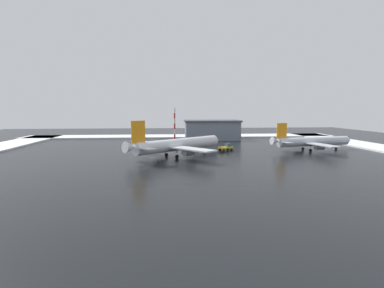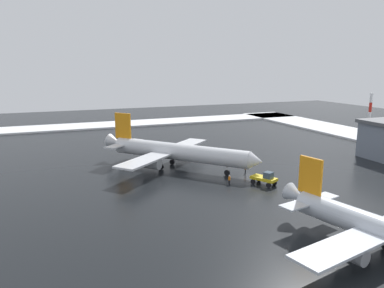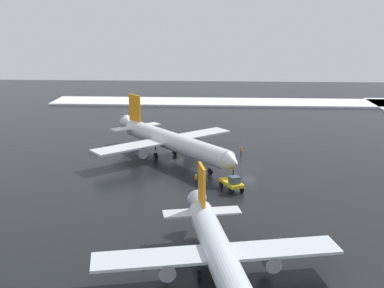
% 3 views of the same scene
% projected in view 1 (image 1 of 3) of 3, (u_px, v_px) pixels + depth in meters
% --- Properties ---
extents(ground_plane, '(240.00, 240.00, 0.00)m').
position_uv_depth(ground_plane, '(189.00, 150.00, 100.81)').
color(ground_plane, black).
extents(snow_bank_far, '(152.00, 16.00, 0.55)m').
position_uv_depth(snow_bank_far, '(181.00, 136.00, 150.26)').
color(snow_bank_far, white).
rests_on(snow_bank_far, ground_plane).
extents(snow_bank_left, '(14.00, 116.00, 0.55)m').
position_uv_depth(snow_bank_left, '(376.00, 147.00, 106.49)').
color(snow_bank_left, white).
rests_on(snow_bank_left, ground_plane).
extents(airplane_distant_tail, '(29.74, 27.53, 10.77)m').
position_uv_depth(airplane_distant_tail, '(177.00, 145.00, 85.63)').
color(airplane_distant_tail, silver).
rests_on(airplane_distant_tail, ground_plane).
extents(airplane_foreground_jet, '(31.12, 26.05, 9.31)m').
position_uv_depth(airplane_foreground_jet, '(312.00, 141.00, 98.66)').
color(airplane_foreground_jet, silver).
rests_on(airplane_foreground_jet, ground_plane).
extents(pushback_tug, '(5.10, 4.00, 2.50)m').
position_uv_depth(pushback_tug, '(226.00, 147.00, 98.29)').
color(pushback_tug, gold).
rests_on(pushback_tug, ground_plane).
extents(ground_crew_beside_wing, '(0.36, 0.36, 1.71)m').
position_uv_depth(ground_crew_beside_wing, '(222.00, 151.00, 92.34)').
color(ground_crew_beside_wing, black).
rests_on(ground_crew_beside_wing, ground_plane).
extents(ground_crew_mid_apron, '(0.36, 0.36, 1.71)m').
position_uv_depth(ground_crew_mid_apron, '(165.00, 148.00, 98.87)').
color(ground_crew_mid_apron, black).
rests_on(ground_crew_mid_apron, ground_plane).
extents(ground_crew_by_nose_gear, '(0.36, 0.36, 1.71)m').
position_uv_depth(ground_crew_by_nose_gear, '(203.00, 148.00, 98.06)').
color(ground_crew_by_nose_gear, black).
rests_on(ground_crew_by_nose_gear, ground_plane).
extents(antenna_mast, '(0.70, 0.70, 14.29)m').
position_uv_depth(antenna_mast, '(175.00, 124.00, 136.59)').
color(antenna_mast, red).
rests_on(antenna_mast, ground_plane).
extents(cargo_hangar, '(25.30, 15.50, 8.80)m').
position_uv_depth(cargo_hangar, '(212.00, 130.00, 136.58)').
color(cargo_hangar, slate).
rests_on(cargo_hangar, ground_plane).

